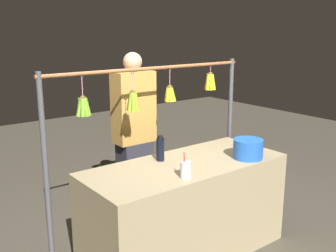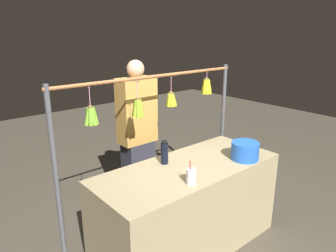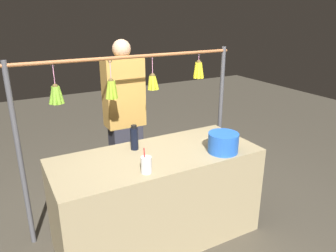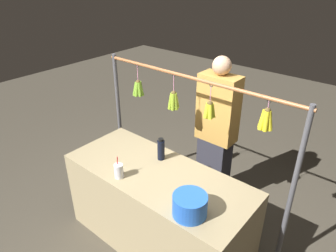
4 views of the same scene
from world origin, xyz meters
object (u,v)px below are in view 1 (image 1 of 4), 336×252
blue_bucket (248,149)px  vendor_person (134,139)px  water_bottle (160,149)px  drink_cup (186,170)px

blue_bucket → vendor_person: bearing=-67.2°
vendor_person → blue_bucket: bearing=112.8°
water_bottle → drink_cup: water_bottle is taller
drink_cup → water_bottle: bearing=-102.0°
drink_cup → blue_bucket: bearing=-177.6°
water_bottle → blue_bucket: (-0.65, 0.42, -0.02)m
blue_bucket → drink_cup: bearing=2.4°
water_bottle → vendor_person: vendor_person is taller
vendor_person → drink_cup: bearing=76.4°
water_bottle → vendor_person: 0.73m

